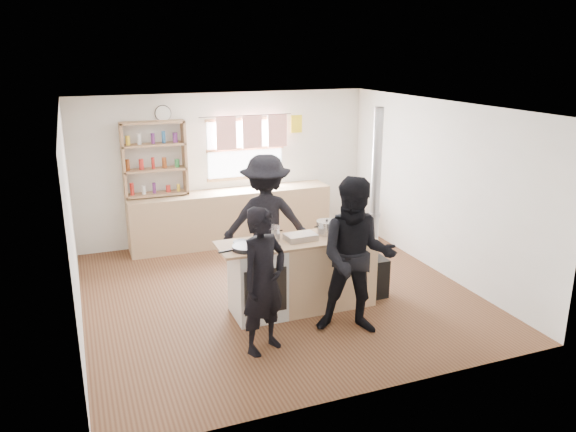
# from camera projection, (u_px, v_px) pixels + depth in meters

# --- Properties ---
(ground) EXTENTS (5.00, 5.00, 0.01)m
(ground) POSITION_uv_depth(u_px,v_px,m) (277.00, 293.00, 7.64)
(ground) COLOR brown
(ground) RESTS_ON ground
(back_counter) EXTENTS (3.40, 0.55, 0.90)m
(back_counter) POSITION_uv_depth(u_px,v_px,m) (232.00, 217.00, 9.49)
(back_counter) COLOR tan
(back_counter) RESTS_ON ground
(shelving_unit) EXTENTS (1.00, 0.28, 1.20)m
(shelving_unit) POSITION_uv_depth(u_px,v_px,m) (154.00, 159.00, 8.88)
(shelving_unit) COLOR tan
(shelving_unit) RESTS_ON back_counter
(thermos) EXTENTS (0.10, 0.10, 0.27)m
(thermos) POSITION_uv_depth(u_px,v_px,m) (276.00, 179.00, 9.60)
(thermos) COLOR silver
(thermos) RESTS_ON back_counter
(cooking_island) EXTENTS (1.97, 0.64, 0.93)m
(cooking_island) POSITION_uv_depth(u_px,v_px,m) (302.00, 274.00, 7.06)
(cooking_island) COLOR silver
(cooking_island) RESTS_ON ground
(skillet_greens) EXTENTS (0.37, 0.37, 0.05)m
(skillet_greens) POSITION_uv_depth(u_px,v_px,m) (246.00, 247.00, 6.54)
(skillet_greens) COLOR black
(skillet_greens) RESTS_ON cooking_island
(roast_tray) EXTENTS (0.39, 0.27, 0.07)m
(roast_tray) POSITION_uv_depth(u_px,v_px,m) (301.00, 237.00, 6.88)
(roast_tray) COLOR silver
(roast_tray) RESTS_ON cooking_island
(stockpot_stove) EXTENTS (0.25, 0.25, 0.20)m
(stockpot_stove) POSITION_uv_depth(u_px,v_px,m) (270.00, 234.00, 6.84)
(stockpot_stove) COLOR silver
(stockpot_stove) RESTS_ON cooking_island
(stockpot_counter) EXTENTS (0.26, 0.26, 0.20)m
(stockpot_counter) POSITION_uv_depth(u_px,v_px,m) (327.00, 228.00, 7.07)
(stockpot_counter) COLOR #B7B7B9
(stockpot_counter) RESTS_ON cooking_island
(bread_board) EXTENTS (0.29, 0.22, 0.12)m
(bread_board) POSITION_uv_depth(u_px,v_px,m) (350.00, 228.00, 7.16)
(bread_board) COLOR tan
(bread_board) RESTS_ON cooking_island
(flue_heater) EXTENTS (0.35, 0.35, 2.50)m
(flue_heater) POSITION_uv_depth(u_px,v_px,m) (373.00, 250.00, 7.37)
(flue_heater) COLOR black
(flue_heater) RESTS_ON ground
(person_near_left) EXTENTS (0.70, 0.61, 1.62)m
(person_near_left) POSITION_uv_depth(u_px,v_px,m) (264.00, 281.00, 5.97)
(person_near_left) COLOR black
(person_near_left) RESTS_ON ground
(person_near_right) EXTENTS (1.11, 1.02, 1.84)m
(person_near_right) POSITION_uv_depth(u_px,v_px,m) (357.00, 257.00, 6.34)
(person_near_right) COLOR black
(person_near_right) RESTS_ON ground
(person_far) EXTENTS (1.31, 0.93, 1.84)m
(person_far) POSITION_uv_depth(u_px,v_px,m) (266.00, 221.00, 7.69)
(person_far) COLOR black
(person_far) RESTS_ON ground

